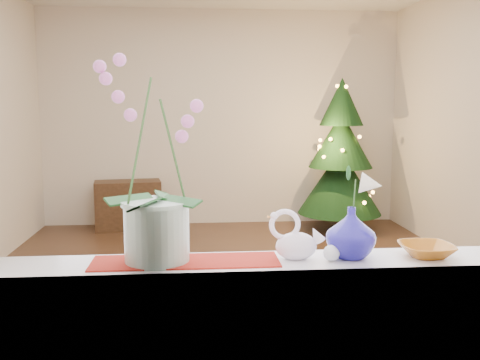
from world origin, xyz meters
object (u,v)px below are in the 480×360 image
object	(u,v)px
blue_vase	(351,229)
amber_dish	(426,251)
swan	(296,235)
orchid_pot	(155,160)
paperweight	(332,253)
side_table	(128,205)
xmas_tree	(340,155)

from	to	relation	value
blue_vase	amber_dish	xyz separation A→B (m)	(0.30, -0.01, -0.09)
swan	amber_dish	world-z (taller)	swan
orchid_pot	swan	size ratio (longest dim) A/B	3.55
paperweight	side_table	distance (m)	4.89
blue_vase	amber_dish	world-z (taller)	blue_vase
paperweight	side_table	xyz separation A→B (m)	(-1.34, 4.65, -0.65)
blue_vase	side_table	distance (m)	4.88
paperweight	side_table	bearing A→B (deg)	106.05
orchid_pot	amber_dish	distance (m)	1.10
swan	side_table	bearing A→B (deg)	128.03
swan	xmas_tree	xyz separation A→B (m)	(1.36, 4.31, -0.09)
swan	xmas_tree	world-z (taller)	xmas_tree
swan	side_table	distance (m)	4.82
orchid_pot	blue_vase	bearing A→B (deg)	-0.35
blue_vase	paperweight	xyz separation A→B (m)	(-0.09, -0.04, -0.08)
paperweight	amber_dish	size ratio (longest dim) A/B	0.36
xmas_tree	amber_dish	bearing A→B (deg)	-101.12
blue_vase	side_table	world-z (taller)	blue_vase
orchid_pot	amber_dish	size ratio (longest dim) A/B	4.40
swan	xmas_tree	distance (m)	4.52
xmas_tree	side_table	bearing A→B (deg)	173.35
side_table	amber_dish	bearing A→B (deg)	-77.79
swan	blue_vase	distance (m)	0.21
blue_vase	side_table	xyz separation A→B (m)	(-1.42, 4.61, -0.74)
amber_dish	orchid_pot	bearing A→B (deg)	179.08
xmas_tree	blue_vase	bearing A→B (deg)	-104.92
orchid_pot	swan	world-z (taller)	orchid_pot
paperweight	xmas_tree	size ratio (longest dim) A/B	0.03
paperweight	amber_dish	bearing A→B (deg)	4.43
amber_dish	xmas_tree	distance (m)	4.41
xmas_tree	swan	bearing A→B (deg)	-107.52
swan	side_table	xyz separation A→B (m)	(-1.21, 4.61, -0.71)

